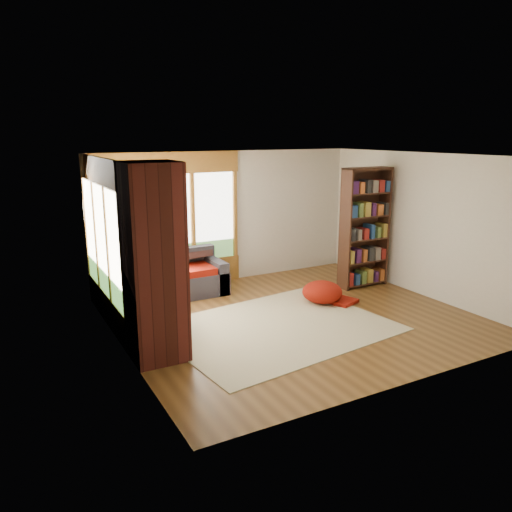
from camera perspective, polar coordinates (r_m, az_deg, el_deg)
name	(u,v)px	position (r m, az deg, el deg)	size (l,w,h in m)	color
floor	(294,318)	(8.23, 4.40, -7.05)	(5.50, 5.50, 0.00)	#543617
ceiling	(297,156)	(7.69, 4.76, 11.34)	(5.50, 5.50, 0.00)	white
wall_back	(228,217)	(10.01, -3.27, 4.47)	(5.50, 0.04, 2.60)	silver
wall_front	(415,280)	(5.99, 17.72, -2.65)	(5.50, 0.04, 2.60)	silver
wall_left	(120,261)	(6.79, -15.27, -0.55)	(0.04, 5.00, 2.60)	silver
wall_right	(422,225)	(9.62, 18.48, 3.38)	(0.04, 5.00, 2.60)	silver
windows_back	(171,220)	(9.53, -9.74, 4.12)	(2.82, 0.10, 1.90)	olive
windows_left	(103,240)	(7.93, -17.14, 1.74)	(0.10, 2.62, 1.90)	olive
roller_blind	(92,207)	(8.68, -18.26, 5.34)	(0.03, 0.72, 0.90)	#7F9E60
brick_chimney	(154,264)	(6.55, -11.58, -0.86)	(0.70, 0.70, 2.60)	#471914
sectional_sofa	(146,290)	(8.84, -12.45, -3.78)	(2.20, 2.20, 0.80)	#2D2D31
area_rug	(276,327)	(7.81, 2.34, -8.15)	(3.37, 2.57, 0.01)	#EFE8CD
bookshelf	(365,228)	(9.83, 12.33, 3.14)	(0.99, 0.33, 2.31)	#3C1F14
pouf	(322,291)	(8.94, 7.58, -4.03)	(0.71, 0.71, 0.38)	maroon
dog_tan	(148,263)	(8.64, -12.27, -0.83)	(1.02, 0.87, 0.50)	olive
dog_brindle	(146,279)	(7.93, -12.46, -2.57)	(0.47, 0.74, 0.40)	black
throw_pillows	(144,260)	(8.85, -12.65, -0.46)	(1.98, 1.68, 0.45)	black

